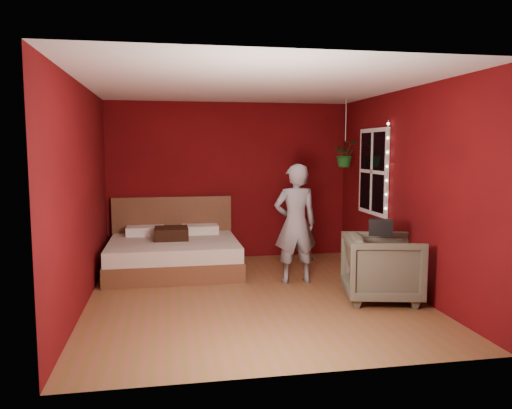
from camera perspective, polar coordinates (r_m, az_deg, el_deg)
name	(u,v)px	position (r m, az deg, el deg)	size (l,w,h in m)	color
floor	(252,295)	(6.39, -0.46, -10.33)	(4.50, 4.50, 0.00)	brown
room_walls	(252,162)	(6.12, -0.48, 4.90)	(4.04, 4.54, 2.62)	#5D090C
window	(373,172)	(7.56, 13.22, 3.67)	(0.05, 0.97, 1.27)	white
fairy_lights	(387,173)	(7.07, 14.72, 3.45)	(0.04, 0.04, 1.45)	silver
bed	(174,253)	(7.67, -9.40, -5.45)	(1.92, 1.63, 1.06)	brown
person	(295,224)	(6.83, 4.53, -2.21)	(0.60, 0.39, 1.63)	slate
armchair	(382,267)	(6.29, 14.20, -6.99)	(0.86, 0.89, 0.81)	#575745
handbag	(381,227)	(6.14, 14.07, -2.54)	(0.28, 0.14, 0.20)	black
throw_pillow	(171,233)	(7.63, -9.66, -3.27)	(0.50, 0.50, 0.18)	black
hanging_plant	(345,154)	(7.96, 10.15, 5.70)	(0.42, 0.38, 1.05)	silver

